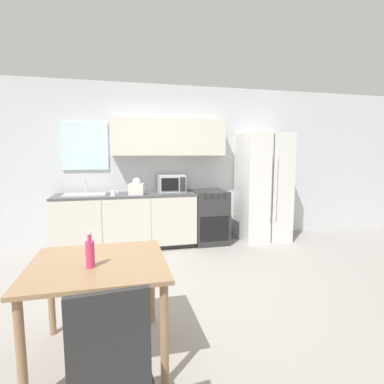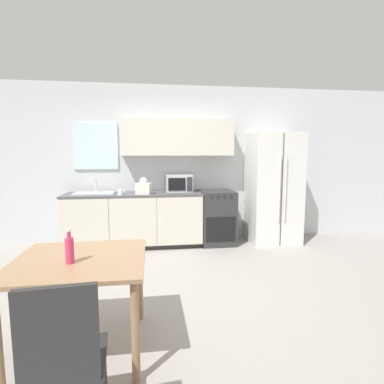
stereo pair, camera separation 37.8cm
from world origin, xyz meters
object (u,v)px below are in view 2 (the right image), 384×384
object	(u,v)px
drink_bottle	(70,249)
refrigerator	(273,188)
microwave	(179,183)
oven_range	(217,217)
dining_chair_near	(63,355)
coffee_mug	(121,192)
dining_table	(81,272)

from	to	relation	value
drink_bottle	refrigerator	bearing A→B (deg)	45.49
refrigerator	microwave	world-z (taller)	refrigerator
oven_range	dining_chair_near	bearing A→B (deg)	-113.99
oven_range	coffee_mug	world-z (taller)	coffee_mug
dining_table	drink_bottle	xyz separation A→B (m)	(-0.05, -0.10, 0.21)
refrigerator	coffee_mug	xyz separation A→B (m)	(-2.56, -0.17, -0.00)
oven_range	drink_bottle	xyz separation A→B (m)	(-1.70, -2.77, 0.39)
microwave	dining_table	world-z (taller)	microwave
oven_range	drink_bottle	world-z (taller)	drink_bottle
dining_table	dining_chair_near	distance (m)	0.84
microwave	dining_chair_near	size ratio (longest dim) A/B	0.47
oven_range	microwave	world-z (taller)	microwave
dining_table	drink_bottle	size ratio (longest dim) A/B	3.83
refrigerator	drink_bottle	bearing A→B (deg)	-134.51
microwave	coffee_mug	size ratio (longest dim) A/B	3.99
coffee_mug	dining_chair_near	distance (m)	3.32
oven_range	dining_chair_near	distance (m)	3.84
coffee_mug	dining_table	size ratio (longest dim) A/B	0.11
microwave	dining_table	bearing A→B (deg)	-110.10
coffee_mug	dining_table	world-z (taller)	coffee_mug
oven_range	dining_table	distance (m)	3.15
refrigerator	microwave	xyz separation A→B (m)	(-1.62, 0.15, 0.09)
refrigerator	dining_table	xyz separation A→B (m)	(-2.63, -2.63, -0.31)
dining_table	dining_chair_near	bearing A→B (deg)	-83.51
dining_table	coffee_mug	bearing A→B (deg)	88.28
microwave	coffee_mug	world-z (taller)	microwave
microwave	dining_table	xyz separation A→B (m)	(-1.02, -2.77, -0.40)
dining_chair_near	drink_bottle	bearing A→B (deg)	95.32
drink_bottle	oven_range	bearing A→B (deg)	58.44
coffee_mug	dining_chair_near	size ratio (longest dim) A/B	0.12
oven_range	refrigerator	size ratio (longest dim) A/B	0.48
drink_bottle	dining_table	bearing A→B (deg)	64.77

